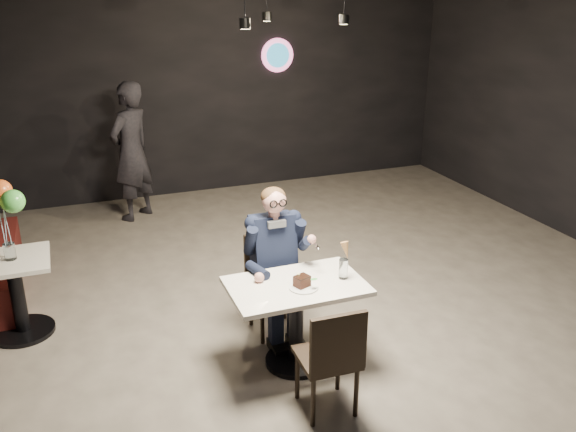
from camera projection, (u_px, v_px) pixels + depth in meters
name	position (u px, v px, depth m)	size (l,w,h in m)	color
floor	(360.00, 328.00, 5.71)	(9.00, 9.00, 0.00)	gray
wall_sign	(277.00, 55.00, 9.16)	(0.50, 0.06, 0.50)	pink
main_table	(296.00, 324.00, 5.07)	(1.10, 0.70, 0.75)	white
chair_far	(274.00, 286.00, 5.51)	(0.42, 0.46, 0.92)	black
chair_near	(327.00, 355.00, 4.49)	(0.42, 0.46, 0.92)	black
seated_man	(274.00, 260.00, 5.42)	(0.60, 0.80, 1.44)	black
dessert_plate	(304.00, 287.00, 4.86)	(0.24, 0.24, 0.01)	white
cake_slice	(302.00, 281.00, 4.86)	(0.11, 0.09, 0.08)	black
mint_leaf	(314.00, 279.00, 4.81)	(0.06, 0.04, 0.01)	green
sundae_glass	(343.00, 269.00, 5.00)	(0.08, 0.08, 0.17)	silver
wafer_cone	(346.00, 250.00, 4.94)	(0.07, 0.07, 0.14)	#B27F49
side_table	(17.00, 294.00, 5.49)	(0.64, 0.64, 0.80)	white
balloon_vase	(10.00, 252.00, 5.34)	(0.10, 0.10, 0.15)	silver
balloon_bunch	(2.00, 211.00, 5.20)	(0.37, 0.37, 0.61)	yellow
passerby	(131.00, 152.00, 8.08)	(0.68, 0.44, 1.85)	black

